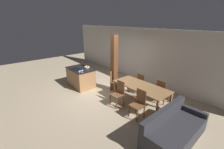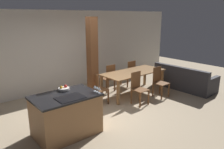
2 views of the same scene
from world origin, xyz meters
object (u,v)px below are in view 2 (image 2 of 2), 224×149
Objects in this scene: dining_chair_far_right at (129,73)px; timber_post at (92,63)px; dining_chair_far_left at (109,77)px; dining_chair_head_end at (98,88)px; wine_glass_near at (99,89)px; couch at (184,81)px; dining_chair_near_right at (159,81)px; dining_chair_near_left at (138,87)px; kitchen_island at (66,115)px; wine_glass_far at (95,87)px; dining_table at (133,74)px; wine_glass_middle at (97,88)px; fruit_bowl at (64,88)px.

timber_post is at bearing 17.33° from dining_chair_far_right.
dining_chair_head_end is (-0.97, -0.69, 0.00)m from dining_chair_far_left.
couch is at bearing 7.05° from wine_glass_near.
timber_post is (-2.06, 0.73, 0.76)m from dining_chair_near_right.
wine_glass_near is 2.01m from dining_chair_near_left.
dining_chair_far_left is 2.71m from couch.
timber_post is at bearing 60.41° from wine_glass_near.
wine_glass_far reaches higher than kitchen_island.
dining_chair_far_right is at bearing 90.00° from dining_chair_near_right.
kitchen_island is 0.64× the size of dining_table.
kitchen_island is 0.55× the size of timber_post.
timber_post is (0.75, 1.33, 0.23)m from wine_glass_near.
wine_glass_near is at bearing 95.59° from couch.
kitchen_island is 9.98× the size of wine_glass_far.
wine_glass_near is 0.14× the size of dining_chair_head_end.
couch is at bearing 5.93° from wine_glass_middle.
wine_glass_far is at bearing 90.00° from wine_glass_near.
dining_chair_far_right is (0.97, 0.00, 0.00)m from dining_chair_far_left.
wine_glass_middle is at bearing 143.87° from dining_chair_head_end.
wine_glass_far is at bearing -19.30° from kitchen_island.
dining_chair_far_left is at bearing 45.65° from wine_glass_middle.
dining_chair_head_end is (0.88, 1.12, -0.52)m from wine_glass_far.
dining_chair_far_left is at bearing 29.05° from fruit_bowl.
wine_glass_far is 1.97m from dining_chair_near_left.
fruit_bowl is at bearing 66.96° from kitchen_island.
couch is at bearing -2.11° from dining_chair_near_left.
dining_chair_head_end is at bearing 160.46° from dining_chair_near_right.
dining_chair_far_left is at bearing 44.39° from wine_glass_far.
fruit_bowl is 0.27× the size of dining_chair_far_left.
wine_glass_far is 2.64m from dining_chair_far_left.
couch is (1.30, -1.46, -0.21)m from dining_chair_far_right.
dining_chair_far_left is at bearing 46.86° from wine_glass_near.
wine_glass_middle is 0.14× the size of dining_chair_near_left.
fruit_bowl is 0.71m from wine_glass_far.
dining_chair_head_end is 0.38× the size of timber_post.
fruit_bowl is 3.58m from dining_chair_far_right.
kitchen_island is 2.47m from dining_chair_near_left.
kitchen_island is at bearing -145.19° from timber_post.
couch is (4.61, -0.17, -0.67)m from fruit_bowl.
couch is 3.60m from timber_post.
dining_chair_far_right is at bearing -70.46° from dining_chair_head_end.
timber_post is at bearing 27.74° from fruit_bowl.
dining_chair_far_left reaches higher than dining_table.
dining_chair_near_left and dining_chair_near_right have the same top height.
wine_glass_far is at bearing 90.00° from wine_glass_middle.
wine_glass_near is 0.14× the size of dining_chair_near_right.
kitchen_island is 0.91m from wine_glass_near.
timber_post is (0.75, 1.16, 0.23)m from wine_glass_far.
dining_table is 1.47m from dining_chair_head_end.
couch is at bearing -13.65° from timber_post.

